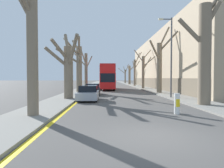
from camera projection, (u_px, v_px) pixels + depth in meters
The scene contains 20 objects.
ground_plane at pixel (155, 137), 7.05m from camera, with size 300.00×300.00×0.00m, color #4C4947.
sidewalk_left at pixel (92, 85), 56.83m from camera, with size 2.85×120.00×0.12m, color gray.
sidewalk_right at pixel (132, 85), 57.18m from camera, with size 2.85×120.00×0.12m, color gray.
building_facade_right at pixel (177, 63), 39.28m from camera, with size 10.08×45.25×10.15m.
kerb_line_stripe at pixel (97, 85), 56.88m from camera, with size 0.24×120.00×0.01m, color yellow.
street_tree_left_0 at pixel (30, 38), 10.33m from camera, with size 2.50×4.30×8.56m.
street_tree_left_1 at pixel (68, 68), 18.87m from camera, with size 3.36×3.60×6.42m.
street_tree_left_2 at pixel (78, 65), 28.18m from camera, with size 3.80×4.26×7.59m.
street_tree_left_3 at pixel (86, 69), 37.61m from camera, with size 3.40×2.82×7.44m.
street_tree_right_0 at pixel (205, 52), 14.54m from camera, with size 3.23×0.89×8.15m.
street_tree_right_1 at pixel (160, 65), 26.20m from camera, with size 3.80×2.99×8.91m.
street_tree_right_2 at pixel (144, 70), 37.49m from camera, with size 3.76×2.87×7.60m.
street_tree_right_3 at pixel (135, 71), 49.09m from camera, with size 2.38×2.10×8.39m.
street_tree_right_4 at pixel (130, 74), 60.94m from camera, with size 3.31×4.89×6.78m.
street_tree_right_5 at pixel (125, 75), 72.50m from camera, with size 3.93×3.18×6.99m.
double_decker_bus at pixel (107, 76), 35.46m from camera, with size 2.50×10.46×4.28m.
parked_car_0 at pixel (88, 93), 18.38m from camera, with size 1.80×4.11×1.36m.
parked_car_1 at pixel (93, 89), 24.50m from camera, with size 1.76×4.43×1.35m.
lamp_post at pixel (170, 54), 19.99m from camera, with size 1.40×0.20×8.08m.
traffic_bollard at pixel (177, 104), 11.39m from camera, with size 0.31×0.32×1.20m.
Camera 1 is at (-1.72, -6.94, 2.08)m, focal length 32.00 mm.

